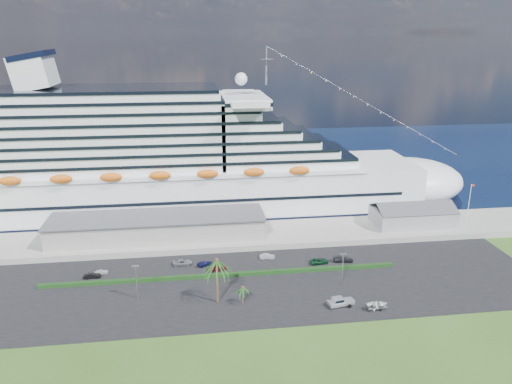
{
  "coord_description": "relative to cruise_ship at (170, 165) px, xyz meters",
  "views": [
    {
      "loc": [
        -14.7,
        -95.56,
        57.91
      ],
      "look_at": [
        2.17,
        30.0,
        17.35
      ],
      "focal_mm": 35.0,
      "sensor_mm": 36.0,
      "label": 1
    }
  ],
  "objects": [
    {
      "name": "boat_trailer",
      "position": [
        45.94,
        -67.76,
        -15.49
      ],
      "size": [
        5.82,
        4.06,
        1.64
      ],
      "color": "gray",
      "rests_on": "asphalt_lot"
    },
    {
      "name": "water",
      "position": [
        21.53,
        66.0,
        -16.68
      ],
      "size": [
        420.0,
        160.0,
        0.02
      ],
      "primitive_type": "cube",
      "color": "black",
      "rests_on": "ground"
    },
    {
      "name": "parked_car_5",
      "position": [
        26.06,
        -39.24,
        -15.91
      ],
      "size": [
        4.15,
        1.73,
        1.33
      ],
      "primitive_type": "imported",
      "rotation": [
        0.0,
        0.0,
        1.49
      ],
      "color": "#B0B3B7",
      "rests_on": "asphalt_lot"
    },
    {
      "name": "parked_car_7",
      "position": [
        45.66,
        -43.7,
        -15.81
      ],
      "size": [
        5.46,
        2.76,
        1.52
      ],
      "primitive_type": "imported",
      "rotation": [
        0.0,
        0.0,
        1.45
      ],
      "color": "#232329",
      "rests_on": "asphalt_lot"
    },
    {
      "name": "parked_car_0",
      "position": [
        -16.76,
        -42.69,
        -15.94
      ],
      "size": [
        3.96,
        2.36,
        1.26
      ],
      "primitive_type": "imported",
      "rotation": [
        0.0,
        0.0,
        1.82
      ],
      "color": "silver",
      "rests_on": "asphalt_lot"
    },
    {
      "name": "palm_short",
      "position": [
        17.03,
        -61.5,
        -13.03
      ],
      "size": [
        3.53,
        3.53,
        4.56
      ],
      "color": "#47301E",
      "rests_on": "ground"
    },
    {
      "name": "flagpole",
      "position": [
        91.57,
        -24.0,
        -8.43
      ],
      "size": [
        1.08,
        0.16,
        12.0
      ],
      "color": "silver",
      "rests_on": "wharf"
    },
    {
      "name": "asphalt_lot",
      "position": [
        21.53,
        -53.0,
        -16.63
      ],
      "size": [
        140.0,
        38.0,
        0.12
      ],
      "primitive_type": "cube",
      "color": "black",
      "rests_on": "ground"
    },
    {
      "name": "cruise_ship",
      "position": [
        0.0,
        0.0,
        0.0
      ],
      "size": [
        191.0,
        38.0,
        54.0
      ],
      "color": "silver",
      "rests_on": "ground"
    },
    {
      "name": "parked_car_2",
      "position": [
        3.54,
        -39.89,
        -15.88
      ],
      "size": [
        5.05,
        2.4,
        1.39
      ],
      "primitive_type": "imported",
      "rotation": [
        0.0,
        0.0,
        1.59
      ],
      "color": "gray",
      "rests_on": "asphalt_lot"
    },
    {
      "name": "parked_car_1",
      "position": [
        -18.49,
        -44.47,
        -15.9
      ],
      "size": [
        4.17,
        1.64,
        1.35
      ],
      "primitive_type": "imported",
      "rotation": [
        0.0,
        0.0,
        1.62
      ],
      "color": "black",
      "rests_on": "asphalt_lot"
    },
    {
      "name": "parked_car_4",
      "position": [
        12.45,
        -44.45,
        -15.81
      ],
      "size": [
        4.75,
        2.53,
        1.54
      ],
      "primitive_type": "imported",
      "rotation": [
        0.0,
        0.0,
        1.73
      ],
      "color": "maroon",
      "rests_on": "asphalt_lot"
    },
    {
      "name": "terminal_building",
      "position": [
        -3.47,
        -24.0,
        -11.68
      ],
      "size": [
        61.0,
        15.0,
        6.3
      ],
      "color": "gray",
      "rests_on": "wharf"
    },
    {
      "name": "lamp_post_left",
      "position": [
        -6.47,
        -56.0,
        -11.35
      ],
      "size": [
        1.6,
        0.35,
        8.27
      ],
      "color": "gray",
      "rests_on": "asphalt_lot"
    },
    {
      "name": "lamp_post_right",
      "position": [
        41.53,
        -56.0,
        -11.35
      ],
      "size": [
        1.6,
        0.35,
        8.27
      ],
      "color": "gray",
      "rests_on": "asphalt_lot"
    },
    {
      "name": "wharf",
      "position": [
        21.53,
        -24.0,
        -15.79
      ],
      "size": [
        240.0,
        20.0,
        1.8
      ],
      "primitive_type": "cube",
      "color": "gray",
      "rests_on": "ground"
    },
    {
      "name": "palm_tall",
      "position": [
        11.53,
        -60.0,
        -7.49
      ],
      "size": [
        8.82,
        8.82,
        11.13
      ],
      "color": "#47301E",
      "rests_on": "ground"
    },
    {
      "name": "parked_car_3",
      "position": [
        9.41,
        -41.22,
        -15.96
      ],
      "size": [
        4.57,
        3.15,
        1.23
      ],
      "primitive_type": "imported",
      "rotation": [
        0.0,
        0.0,
        1.95
      ],
      "color": "#141546",
      "rests_on": "asphalt_lot"
    },
    {
      "name": "parked_car_6",
      "position": [
        39.12,
        -43.94,
        -15.89
      ],
      "size": [
        5.16,
        2.81,
        1.37
      ],
      "primitive_type": "imported",
      "rotation": [
        0.0,
        0.0,
        1.68
      ],
      "color": "#0E3A1F",
      "rests_on": "asphalt_lot"
    },
    {
      "name": "pickup_truck",
      "position": [
        38.35,
        -65.41,
        -15.45
      ],
      "size": [
        6.08,
        3.05,
        2.04
      ],
      "color": "black",
      "rests_on": "asphalt_lot"
    },
    {
      "name": "hedge",
      "position": [
        13.53,
        -48.0,
        -16.12
      ],
      "size": [
        88.0,
        1.1,
        0.9
      ],
      "primitive_type": "cube",
      "color": "black",
      "rests_on": "asphalt_lot"
    },
    {
      "name": "port_shed",
      "position": [
        73.53,
        -24.0,
        -12.3
      ],
      "size": [
        24.0,
        12.31,
        7.37
      ],
      "color": "gray",
      "rests_on": "wharf"
    },
    {
      "name": "ground",
      "position": [
        21.53,
        -64.0,
        -16.69
      ],
      "size": [
        420.0,
        420.0,
        0.0
      ],
      "primitive_type": "plane",
      "color": "#30531B",
      "rests_on": "ground"
    }
  ]
}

